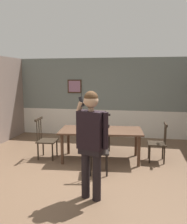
# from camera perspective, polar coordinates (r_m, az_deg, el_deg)

# --- Properties ---
(ground_plane) EXTENTS (7.67, 7.67, 0.00)m
(ground_plane) POSITION_cam_1_polar(r_m,az_deg,el_deg) (5.01, -1.58, -15.32)
(ground_plane) COLOR brown
(room_back_partition) EXTENTS (6.23, 0.17, 2.61)m
(room_back_partition) POSITION_cam_1_polar(r_m,az_deg,el_deg) (8.06, 3.67, 3.07)
(room_back_partition) COLOR slate
(room_back_partition) RESTS_ON ground_plane
(dining_table) EXTENTS (2.03, 1.14, 0.75)m
(dining_table) POSITION_cam_1_polar(r_m,az_deg,el_deg) (5.81, 1.79, -4.97)
(dining_table) COLOR #4C3323
(dining_table) RESTS_ON ground_plane
(chair_near_window) EXTENTS (0.47, 0.47, 1.01)m
(chair_near_window) POSITION_cam_1_polar(r_m,az_deg,el_deg) (6.09, -11.23, -6.37)
(chair_near_window) COLOR #2D2319
(chair_near_window) RESTS_ON ground_plane
(chair_by_doorway) EXTENTS (0.51, 0.51, 0.97)m
(chair_by_doorway) POSITION_cam_1_polar(r_m,az_deg,el_deg) (6.69, 2.17, -4.84)
(chair_by_doorway) COLOR black
(chair_by_doorway) RESTS_ON ground_plane
(chair_at_table_head) EXTENTS (0.42, 0.42, 0.94)m
(chair_at_table_head) POSITION_cam_1_polar(r_m,az_deg,el_deg) (5.94, 15.09, -7.05)
(chair_at_table_head) COLOR #2D2319
(chair_at_table_head) RESTS_ON ground_plane
(chair_opposite_corner) EXTENTS (0.48, 0.48, 1.08)m
(chair_opposite_corner) POSITION_cam_1_polar(r_m,az_deg,el_deg) (5.02, 1.24, -9.12)
(chair_opposite_corner) COLOR black
(chair_opposite_corner) RESTS_ON ground_plane
(person_figure) EXTENTS (0.56, 0.34, 1.79)m
(person_figure) POSITION_cam_1_polar(r_m,az_deg,el_deg) (3.89, -0.49, -5.98)
(person_figure) COLOR black
(person_figure) RESTS_ON ground_plane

